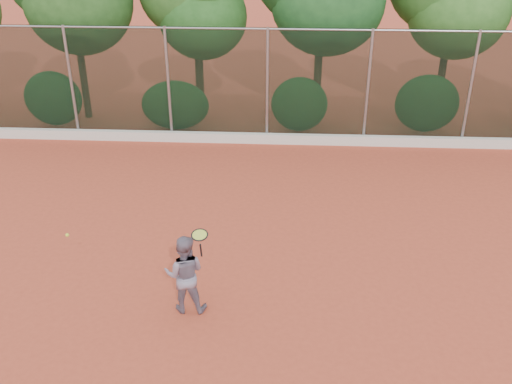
{
  "coord_description": "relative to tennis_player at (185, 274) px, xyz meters",
  "views": [
    {
      "loc": [
        0.6,
        -9.68,
        6.72
      ],
      "look_at": [
        0.0,
        1.0,
        1.25
      ],
      "focal_mm": 40.0,
      "sensor_mm": 36.0,
      "label": 1
    }
  ],
  "objects": [
    {
      "name": "tennis_racket",
      "position": [
        0.32,
        -0.11,
        0.86
      ],
      "size": [
        0.3,
        0.3,
        0.55
      ],
      "color": "black",
      "rests_on": "ground"
    },
    {
      "name": "tennis_player",
      "position": [
        0.0,
        0.0,
        0.0
      ],
      "size": [
        0.76,
        0.6,
        1.54
      ],
      "primitive_type": "imported",
      "rotation": [
        0.0,
        0.0,
        3.17
      ],
      "color": "slate",
      "rests_on": "ground"
    },
    {
      "name": "ground",
      "position": [
        1.15,
        1.35,
        -0.77
      ],
      "size": [
        80.0,
        80.0,
        0.0
      ],
      "primitive_type": "plane",
      "color": "#AB3F28",
      "rests_on": "ground"
    },
    {
      "name": "tennis_ball_in_flight",
      "position": [
        -2.18,
        0.32,
        0.54
      ],
      "size": [
        0.07,
        0.07,
        0.07
      ],
      "color": "#CCE133",
      "rests_on": "ground"
    },
    {
      "name": "concrete_curb",
      "position": [
        1.15,
        8.17,
        -0.62
      ],
      "size": [
        24.0,
        0.2,
        0.3
      ],
      "primitive_type": "cube",
      "color": "silver",
      "rests_on": "ground"
    },
    {
      "name": "chainlink_fence",
      "position": [
        1.15,
        8.35,
        1.09
      ],
      "size": [
        24.09,
        0.09,
        3.5
      ],
      "color": "black",
      "rests_on": "ground"
    }
  ]
}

